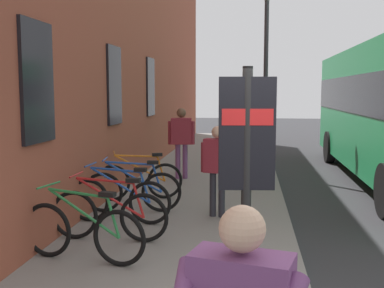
% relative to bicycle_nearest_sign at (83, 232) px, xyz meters
% --- Properties ---
extents(ground, '(60.00, 60.00, 0.00)m').
position_rel_bicycle_nearest_sign_xyz_m(ground, '(4.34, -3.79, -0.51)').
color(ground, '#2D2D30').
extents(sidewalk_pavement, '(24.00, 3.50, 0.12)m').
position_rel_bicycle_nearest_sign_xyz_m(sidewalk_pavement, '(6.34, -1.04, -0.45)').
color(sidewalk_pavement, gray).
rests_on(sidewalk_pavement, ground).
extents(station_facade, '(22.00, 0.65, 9.53)m').
position_rel_bicycle_nearest_sign_xyz_m(station_facade, '(7.33, 1.01, 4.25)').
color(station_facade, brown).
rests_on(station_facade, ground).
extents(bicycle_nearest_sign, '(0.54, 1.75, 0.97)m').
position_rel_bicycle_nearest_sign_xyz_m(bicycle_nearest_sign, '(0.00, 0.00, 0.00)').
color(bicycle_nearest_sign, black).
rests_on(bicycle_nearest_sign, sidewalk_pavement).
extents(bicycle_by_door, '(0.48, 1.77, 0.97)m').
position_rel_bicycle_nearest_sign_xyz_m(bicycle_by_door, '(0.86, -0.08, 0.00)').
color(bicycle_by_door, black).
rests_on(bicycle_by_door, sidewalk_pavement).
extents(bicycle_beside_lamp, '(0.48, 1.77, 0.97)m').
position_rel_bicycle_nearest_sign_xyz_m(bicycle_beside_lamp, '(1.77, 0.03, 0.00)').
color(bicycle_beside_lamp, black).
rests_on(bicycle_beside_lamp, sidewalk_pavement).
extents(bicycle_far_end, '(0.48, 1.76, 0.97)m').
position_rel_bicycle_nearest_sign_xyz_m(bicycle_far_end, '(2.49, -0.01, 0.00)').
color(bicycle_far_end, black).
rests_on(bicycle_far_end, sidewalk_pavement).
extents(bicycle_under_window, '(0.70, 1.69, 0.97)m').
position_rel_bicycle_nearest_sign_xyz_m(bicycle_under_window, '(3.44, 0.10, 0.00)').
color(bicycle_under_window, black).
rests_on(bicycle_under_window, sidewalk_pavement).
extents(transit_info_sign, '(0.14, 0.56, 2.40)m').
position_rel_bicycle_nearest_sign_xyz_m(transit_info_sign, '(-0.99, -2.06, 1.21)').
color(transit_info_sign, black).
rests_on(transit_info_sign, sidewalk_pavement).
extents(pedestrian_near_bus, '(0.52, 0.41, 1.54)m').
position_rel_bicycle_nearest_sign_xyz_m(pedestrian_near_bus, '(6.13, -2.34, 0.55)').
color(pedestrian_near_bus, '#334C8C').
rests_on(pedestrian_near_bus, sidewalk_pavement).
extents(pedestrian_by_facade, '(0.30, 0.66, 1.75)m').
position_rel_bicycle_nearest_sign_xyz_m(pedestrian_by_facade, '(5.81, -0.40, 0.68)').
color(pedestrian_by_facade, '#723F72').
rests_on(pedestrian_by_facade, sidewalk_pavement).
extents(pedestrian_crossing_street, '(0.33, 0.59, 1.57)m').
position_rel_bicycle_nearest_sign_xyz_m(pedestrian_crossing_street, '(2.37, -1.54, 0.57)').
color(pedestrian_crossing_street, '#26262D').
rests_on(pedestrian_crossing_street, sidewalk_pavement).
extents(street_lamp, '(0.28, 0.28, 4.85)m').
position_rel_bicycle_nearest_sign_xyz_m(street_lamp, '(7.52, -2.49, 2.51)').
color(street_lamp, '#333338').
rests_on(street_lamp, sidewalk_pavement).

